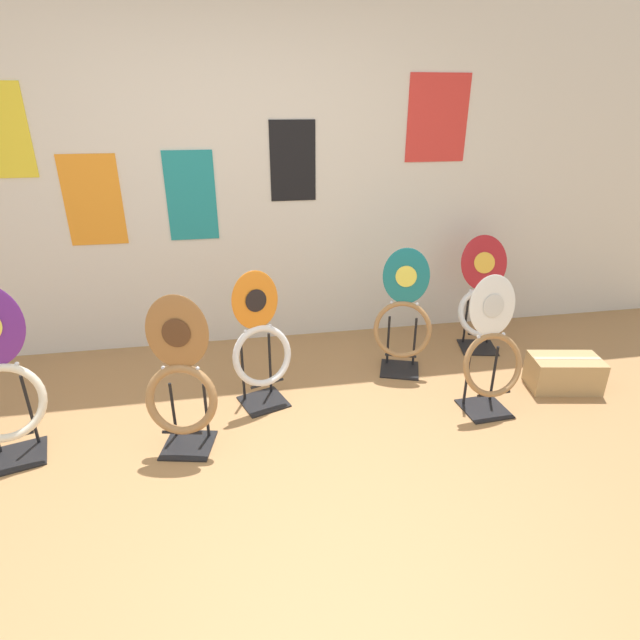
% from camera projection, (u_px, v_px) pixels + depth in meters
% --- Properties ---
extents(ground_plane, '(14.00, 14.00, 0.00)m').
position_uv_depth(ground_plane, '(264.00, 521.00, 2.40)').
color(ground_plane, '#A37547').
extents(wall_back, '(8.00, 0.07, 2.60)m').
position_uv_depth(wall_back, '(235.00, 181.00, 3.74)').
color(wall_back, silver).
rests_on(wall_back, ground_plane).
extents(toilet_seat_display_teal_sax, '(0.44, 0.36, 0.92)m').
position_uv_depth(toilet_seat_display_teal_sax, '(403.00, 318.00, 3.57)').
color(toilet_seat_display_teal_sax, black).
rests_on(toilet_seat_display_teal_sax, ground_plane).
extents(toilet_seat_display_orange_sun, '(0.43, 0.36, 0.91)m').
position_uv_depth(toilet_seat_display_orange_sun, '(261.00, 345.00, 3.17)').
color(toilet_seat_display_orange_sun, black).
rests_on(toilet_seat_display_orange_sun, ground_plane).
extents(toilet_seat_display_white_plain, '(0.42, 0.30, 0.90)m').
position_uv_depth(toilet_seat_display_white_plain, '(492.00, 355.00, 3.11)').
color(toilet_seat_display_white_plain, black).
rests_on(toilet_seat_display_white_plain, ground_plane).
extents(toilet_seat_display_crimson_swirl, '(0.45, 0.44, 0.89)m').
position_uv_depth(toilet_seat_display_crimson_swirl, '(483.00, 300.00, 3.94)').
color(toilet_seat_display_crimson_swirl, black).
rests_on(toilet_seat_display_crimson_swirl, ground_plane).
extents(toilet_seat_display_woodgrain, '(0.43, 0.33, 0.93)m').
position_uv_depth(toilet_seat_display_woodgrain, '(181.00, 383.00, 2.75)').
color(toilet_seat_display_woodgrain, black).
rests_on(toilet_seat_display_woodgrain, ground_plane).
extents(storage_box, '(0.50, 0.34, 0.23)m').
position_uv_depth(storage_box, '(564.00, 373.00, 3.47)').
color(storage_box, tan).
rests_on(storage_box, ground_plane).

